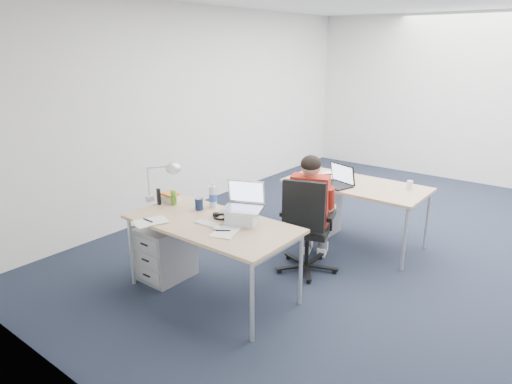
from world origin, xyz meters
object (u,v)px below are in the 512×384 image
office_chair (306,245)px  computer_mouse (216,228)px  water_bottle (213,195)px  cordless_phone (159,197)px  silver_laptop (242,204)px  desk_far (356,187)px  far_cup (410,185)px  wireless_keyboard (207,223)px  dark_laptop (335,175)px  headphones (221,216)px  desk_near (212,227)px  drawer_pedestal_near (166,252)px  can_koozie (199,204)px  seated_person (312,210)px  drawer_pedestal_far (318,212)px  bear_figurine (174,197)px  sunglasses (229,221)px  book_stack (170,197)px  desk_lamp (158,181)px

office_chair → computer_mouse: size_ratio=11.36×
water_bottle → cordless_phone: size_ratio=1.49×
silver_laptop → water_bottle: silver_laptop is taller
desk_far → far_cup: 0.60m
wireless_keyboard → dark_laptop: bearing=75.2°
computer_mouse → dark_laptop: (0.18, 1.79, 0.11)m
wireless_keyboard → headphones: bearing=87.4°
headphones → far_cup: far_cup is taller
desk_near → drawer_pedestal_near: desk_near is taller
can_koozie → desk_near: bearing=-27.5°
desk_far → computer_mouse: computer_mouse is taller
office_chair → can_koozie: size_ratio=8.04×
seated_person → far_cup: (0.66, 0.99, 0.16)m
can_koozie → drawer_pedestal_far: bearing=79.2°
office_chair → seated_person: seated_person is taller
office_chair → headphones: (-0.44, -0.80, 0.45)m
bear_figurine → sunglasses: 0.75m
desk_far → book_stack: size_ratio=8.90×
wireless_keyboard → far_cup: size_ratio=2.52×
cordless_phone → dark_laptop: dark_laptop is taller
desk_near → can_koozie: bearing=152.5°
silver_laptop → headphones: bearing=160.0°
desk_far → bear_figurine: bearing=-121.7°
desk_far → dark_laptop: 0.33m
silver_laptop → dark_laptop: silver_laptop is taller
desk_near → headphones: size_ratio=8.14×
water_bottle → office_chair: bearing=41.3°
desk_near → desk_far: same height
book_stack → desk_lamp: 0.25m
desk_far → silver_laptop: size_ratio=4.38×
headphones → book_stack: size_ratio=1.09×
drawer_pedestal_near → cordless_phone: cordless_phone is taller
office_chair → silver_laptop: 1.02m
far_cup → desk_far: bearing=-162.4°
book_stack → sunglasses: (0.87, -0.08, -0.03)m
desk_near → far_cup: (1.05, 2.10, 0.09)m
desk_near → bear_figurine: size_ratio=10.31×
desk_lamp → dark_laptop: bearing=42.4°
desk_near → water_bottle: bearing=130.7°
seated_person → dark_laptop: seated_person is taller
cordless_phone → desk_far: bearing=75.6°
bear_figurine → far_cup: bear_figurine is taller
seated_person → cordless_phone: size_ratio=7.43×
computer_mouse → seated_person: bearing=56.4°
wireless_keyboard → bear_figurine: bearing=160.6°
desk_far → cordless_phone: (-1.24, -1.89, 0.13)m
drawer_pedestal_far → dark_laptop: 0.70m
water_bottle → cordless_phone: (-0.48, -0.28, -0.04)m
headphones → computer_mouse: bearing=-58.5°
dark_laptop → sunglasses: bearing=-81.3°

